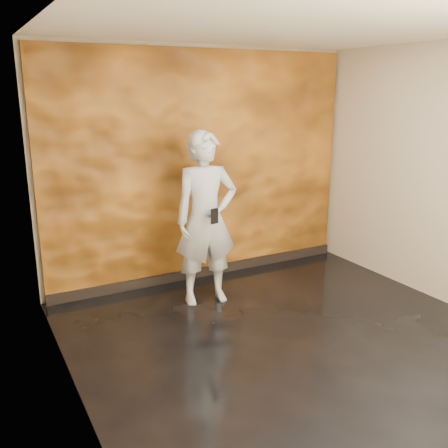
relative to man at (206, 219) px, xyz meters
The scene contains 5 objects.
room 1.35m from the man, 75.23° to the right, with size 4.02×4.02×2.81m.
feature_wall 0.91m from the man, 65.89° to the left, with size 3.90×0.06×2.75m, color orange.
baseboard 1.17m from the man, 64.66° to the left, with size 3.90×0.04×0.12m, color black.
man is the anchor object (origin of this frame).
phone 0.30m from the man, 98.01° to the right, with size 0.09×0.02×0.16m, color black.
Camera 1 is at (-2.61, -3.45, 2.31)m, focal length 40.00 mm.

